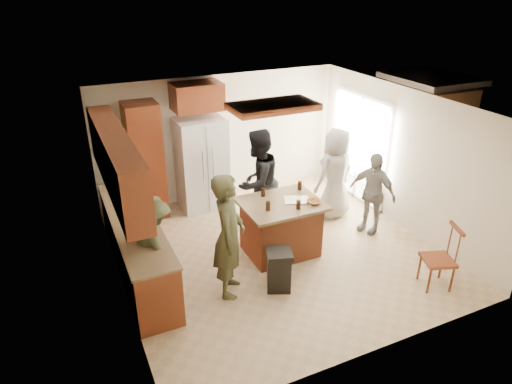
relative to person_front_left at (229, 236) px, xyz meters
name	(u,v)px	position (x,y,z in m)	size (l,w,h in m)	color
room_shell	(416,138)	(5.46, 2.29, -0.07)	(8.00, 5.20, 5.00)	tan
person_front_left	(229,236)	(0.00, 0.00, 0.00)	(0.68, 0.50, 1.86)	#3D3E24
person_behind_left	(258,182)	(1.11, 1.44, 0.02)	(0.92, 0.57, 1.90)	black
person_behind_right	(335,174)	(2.67, 1.35, -0.07)	(0.85, 0.55, 1.73)	gray
person_side_right	(372,193)	(2.94, 0.59, -0.19)	(0.87, 0.45, 1.49)	gray
person_counter	(153,248)	(-0.99, 0.38, -0.15)	(1.01, 0.47, 1.56)	#383921
left_cabinetry	(130,218)	(-1.16, 1.05, 0.02)	(0.64, 3.00, 2.30)	maroon
back_wall_units	(159,145)	(-0.25, 2.85, 0.45)	(1.80, 0.60, 2.45)	maroon
refrigerator	(202,164)	(0.54, 2.76, -0.03)	(0.90, 0.76, 1.80)	white
kitchen_island	(281,227)	(1.15, 0.62, -0.46)	(1.28, 1.03, 0.93)	brown
island_items	(297,199)	(1.38, 0.54, 0.04)	(0.92, 0.73, 0.15)	silver
trash_bin	(279,270)	(0.68, -0.24, -0.61)	(0.45, 0.45, 0.63)	black
spindle_chair	(439,260)	(2.83, -1.17, -0.48)	(0.54, 0.54, 0.99)	maroon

